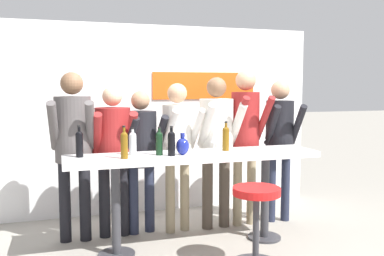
{
  "coord_description": "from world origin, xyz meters",
  "views": [
    {
      "loc": [
        -1.3,
        -4.1,
        1.66
      ],
      "look_at": [
        0.0,
        0.09,
        1.23
      ],
      "focal_mm": 40.0,
      "sensor_mm": 36.0,
      "label": 1
    }
  ],
  "objects": [
    {
      "name": "person_center_left",
      "position": [
        -0.44,
        0.58,
        0.99
      ],
      "size": [
        0.48,
        0.57,
        1.61
      ],
      "rotation": [
        0.0,
        0.0,
        0.19
      ],
      "color": "#23283D",
      "rests_on": "ground_plane"
    },
    {
      "name": "person_far_left",
      "position": [
        -1.17,
        0.52,
        1.12
      ],
      "size": [
        0.48,
        0.6,
        1.81
      ],
      "rotation": [
        0.0,
        0.0,
        -0.09
      ],
      "color": "black",
      "rests_on": "ground_plane"
    },
    {
      "name": "wine_bottle_4",
      "position": [
        -1.13,
        0.09,
        1.12
      ],
      "size": [
        0.07,
        0.07,
        0.31
      ],
      "color": "black",
      "rests_on": "tasting_table"
    },
    {
      "name": "person_far_right",
      "position": [
        1.25,
        0.5,
        1.08
      ],
      "size": [
        0.44,
        0.56,
        1.73
      ],
      "rotation": [
        0.0,
        0.0,
        -0.11
      ],
      "color": "#23283D",
      "rests_on": "ground_plane"
    },
    {
      "name": "wine_glass_0",
      "position": [
        0.25,
        0.1,
        1.11
      ],
      "size": [
        0.07,
        0.07,
        0.18
      ],
      "color": "silver",
      "rests_on": "tasting_table"
    },
    {
      "name": "wine_bottle_0",
      "position": [
        -0.37,
        -0.01,
        1.11
      ],
      "size": [
        0.07,
        0.07,
        0.28
      ],
      "color": "black",
      "rests_on": "tasting_table"
    },
    {
      "name": "tasting_table",
      "position": [
        0.0,
        0.0,
        0.83
      ],
      "size": [
        2.59,
        0.57,
        0.98
      ],
      "color": "white",
      "rests_on": "ground_plane"
    },
    {
      "name": "wine_glass_1",
      "position": [
        0.83,
        0.14,
        1.11
      ],
      "size": [
        0.07,
        0.07,
        0.18
      ],
      "color": "silver",
      "rests_on": "tasting_table"
    },
    {
      "name": "back_wall",
      "position": [
        0.01,
        1.45,
        1.23
      ],
      "size": [
        4.19,
        0.12,
        2.45
      ],
      "color": "white",
      "rests_on": "ground_plane"
    },
    {
      "name": "wine_bottle_3",
      "position": [
        -0.26,
        -0.08,
        1.12
      ],
      "size": [
        0.07,
        0.07,
        0.29
      ],
      "color": "black",
      "rests_on": "tasting_table"
    },
    {
      "name": "person_right",
      "position": [
        0.79,
        0.5,
        1.17
      ],
      "size": [
        0.41,
        0.56,
        1.85
      ],
      "rotation": [
        0.0,
        0.0,
        0.04
      ],
      "color": "gray",
      "rests_on": "ground_plane"
    },
    {
      "name": "person_left",
      "position": [
        -0.75,
        0.56,
        1.02
      ],
      "size": [
        0.46,
        0.54,
        1.66
      ],
      "rotation": [
        0.0,
        0.0,
        -0.01
      ],
      "color": "black",
      "rests_on": "ground_plane"
    },
    {
      "name": "wine_bottle_1",
      "position": [
        -0.73,
        -0.12,
        1.12
      ],
      "size": [
        0.07,
        0.07,
        0.31
      ],
      "color": "brown",
      "rests_on": "tasting_table"
    },
    {
      "name": "person_center_right",
      "position": [
        0.43,
        0.49,
        1.09
      ],
      "size": [
        0.49,
        0.58,
        1.76
      ],
      "rotation": [
        0.0,
        0.0,
        0.05
      ],
      "color": "#473D33",
      "rests_on": "ground_plane"
    },
    {
      "name": "ground_plane",
      "position": [
        0.0,
        0.0,
        0.0
      ],
      "size": [
        40.0,
        40.0,
        0.0
      ],
      "primitive_type": "plane",
      "color": "gray"
    },
    {
      "name": "person_center",
      "position": [
        -0.04,
        0.51,
        1.06
      ],
      "size": [
        0.46,
        0.57,
        1.69
      ],
      "rotation": [
        0.0,
        0.0,
        0.18
      ],
      "color": "gray",
      "rests_on": "ground_plane"
    },
    {
      "name": "decorative_vase",
      "position": [
        -0.14,
        -0.07,
        1.07
      ],
      "size": [
        0.13,
        0.13,
        0.22
      ],
      "color": "navy",
      "rests_on": "tasting_table"
    },
    {
      "name": "wine_bottle_2",
      "position": [
        -0.62,
        0.07,
        1.11
      ],
      "size": [
        0.07,
        0.07,
        0.27
      ],
      "color": "#B7BCC1",
      "rests_on": "tasting_table"
    },
    {
      "name": "wine_bottle_5",
      "position": [
        0.37,
        0.07,
        1.12
      ],
      "size": [
        0.07,
        0.07,
        0.31
      ],
      "color": "brown",
      "rests_on": "tasting_table"
    },
    {
      "name": "bar_stool",
      "position": [
        0.4,
        -0.62,
        0.5
      ],
      "size": [
        0.46,
        0.46,
        0.74
      ],
      "color": "#333338",
      "rests_on": "ground_plane"
    }
  ]
}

